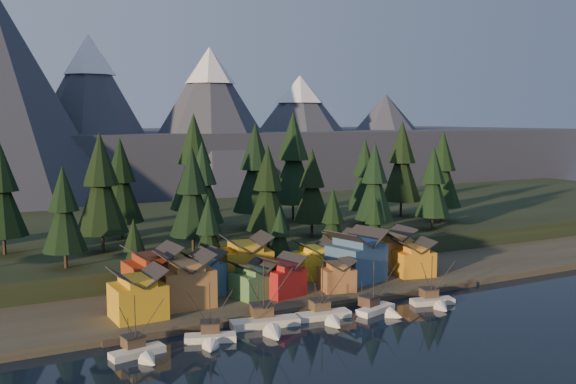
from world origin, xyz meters
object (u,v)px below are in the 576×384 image
boat_0 (140,345)px  boat_3 (326,309)px  boat_2 (267,316)px  boat_4 (380,302)px  house_front_1 (185,278)px  house_back_1 (202,271)px  boat_1 (210,330)px  house_back_0 (153,272)px  boat_5 (435,295)px  house_front_0 (138,292)px

boat_0 → boat_3: size_ratio=0.92×
boat_2 → boat_4: bearing=5.6°
house_front_1 → house_back_1: size_ratio=1.13×
boat_0 → boat_2: size_ratio=0.77×
boat_0 → boat_1: 11.83m
house_front_1 → house_back_0: (-4.39, 5.98, 0.27)m
boat_5 → house_front_1: bearing=171.9°
boat_4 → boat_5: boat_4 is taller
house_back_1 → boat_0: bearing=-133.7°
boat_2 → house_front_1: (-9.54, 15.45, 4.48)m
boat_1 → boat_0: bearing=-155.3°
boat_5 → house_back_1: house_back_1 is taller
boat_0 → house_front_0: size_ratio=1.14×
boat_1 → house_front_1: 18.19m
boat_2 → house_back_0: (-13.93, 21.43, 4.75)m
house_front_0 → house_front_1: 10.44m
house_back_1 → house_back_0: bearing=172.1°
boat_1 → house_front_0: size_ratio=1.17×
house_front_1 → boat_1: bearing=-95.1°
boat_2 → house_back_1: 21.74m
boat_1 → house_front_0: 16.62m
boat_4 → house_back_0: size_ratio=1.03×
house_front_0 → house_back_0: house_back_0 is taller
boat_1 → house_back_0: 24.13m
boat_5 → house_front_0: house_front_0 is taller
boat_3 → house_back_1: bearing=133.1°
boat_5 → house_front_1: house_front_1 is taller
boat_2 → house_back_1: bearing=111.8°
house_back_1 → house_front_0: bearing=-154.5°
boat_1 → boat_5: boat_1 is taller
boat_3 → boat_4: boat_3 is taller
house_front_0 → boat_5: bearing=-17.7°
boat_3 → boat_2: bearing=-176.2°
boat_3 → house_back_0: bearing=146.2°
house_back_1 → boat_2: bearing=-84.2°
boat_3 → boat_5: (23.51, -2.13, -0.06)m
boat_5 → house_back_1: bearing=162.9°
house_back_1 → house_front_1: bearing=-139.6°
boat_1 → house_back_1: house_back_1 is taller
boat_4 → house_back_0: (-36.43, 23.43, 4.90)m
boat_0 → house_back_0: house_back_0 is taller
boat_4 → house_back_1: house_back_1 is taller
house_front_1 → boat_3: bearing=-36.7°
boat_1 → boat_3: bearing=23.8°
boat_1 → house_front_0: house_front_0 is taller
boat_2 → boat_3: bearing=7.4°
boat_0 → boat_5: 58.19m
house_front_0 → boat_0: bearing=-106.7°
house_front_1 → house_back_1: (5.40, 5.54, -0.62)m
boat_0 → house_back_0: bearing=59.8°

